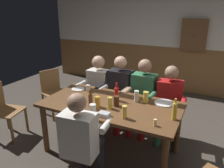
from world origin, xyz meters
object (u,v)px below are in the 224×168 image
at_px(person_0, 97,86).
at_px(plate_0, 78,89).
at_px(person_1, 118,89).
at_px(wall_dart_cabinet, 194,35).
at_px(condiment_caddy, 104,114).
at_px(chair_empty_near_right, 54,91).
at_px(pint_glass_6, 93,108).
at_px(pint_glass_1, 110,103).
at_px(bottle_0, 175,111).
at_px(person_3, 169,100).
at_px(pint_glass_0, 88,88).
at_px(table_candle, 155,123).
at_px(plate_1, 164,103).
at_px(dining_table, 111,110).
at_px(chair_empty_far_end, 3,109).
at_px(pint_glass_3, 136,96).
at_px(pint_glass_5, 97,102).
at_px(pint_glass_7, 125,112).
at_px(person_2, 142,94).
at_px(pint_glass_2, 116,101).
at_px(pint_glass_4, 146,97).
at_px(person_4, 82,136).
at_px(bottle_2, 91,101).
at_px(bottle_1, 116,93).

xyz_separation_m(person_0, plate_0, (-0.07, -0.48, 0.10)).
xyz_separation_m(person_1, wall_dart_cabinet, (0.88, 2.18, 0.73)).
bearing_deg(condiment_caddy, chair_empty_near_right, 148.73).
bearing_deg(pint_glass_6, plate_0, 136.51).
bearing_deg(pint_glass_1, bottle_0, 4.70).
xyz_separation_m(person_3, pint_glass_0, (-1.16, -0.47, 0.17)).
xyz_separation_m(chair_empty_near_right, table_candle, (2.27, -0.95, 0.34)).
height_order(chair_empty_near_right, plate_1, chair_empty_near_right).
relative_size(plate_1, wall_dart_cabinet, 0.38).
distance_m(dining_table, chair_empty_far_end, 1.81).
xyz_separation_m(person_3, chair_empty_far_end, (-2.40, -1.09, -0.19)).
relative_size(person_1, condiment_caddy, 9.00).
relative_size(pint_glass_3, pint_glass_5, 1.11).
distance_m(bottle_0, pint_glass_7, 0.58).
bearing_deg(person_0, bottle_0, 153.06).
xyz_separation_m(person_2, pint_glass_2, (-0.11, -0.77, 0.15)).
xyz_separation_m(pint_glass_0, pint_glass_5, (0.40, -0.42, 0.02)).
height_order(chair_empty_far_end, wall_dart_cabinet, wall_dart_cabinet).
height_order(chair_empty_far_end, pint_glass_3, pint_glass_3).
xyz_separation_m(person_3, pint_glass_3, (-0.36, -0.50, 0.19)).
relative_size(bottle_0, pint_glass_4, 1.70).
bearing_deg(wall_dart_cabinet, chair_empty_far_end, -126.49).
xyz_separation_m(person_3, person_4, (-0.65, -1.43, 0.00)).
bearing_deg(person_2, pint_glass_5, 73.31).
distance_m(person_1, bottle_0, 1.37).
bearing_deg(pint_glass_4, chair_empty_far_end, -164.07).
bearing_deg(person_0, dining_table, 132.63).
bearing_deg(pint_glass_6, person_4, -78.88).
bearing_deg(person_2, condiment_caddy, 87.09).
xyz_separation_m(person_2, pint_glass_7, (0.12, -1.04, 0.16)).
distance_m(person_1, person_2, 0.42).
xyz_separation_m(table_candle, bottle_2, (-0.89, 0.08, 0.06)).
relative_size(chair_empty_near_right, pint_glass_3, 5.51).
bearing_deg(person_2, bottle_0, 132.16).
bearing_deg(person_1, chair_empty_far_end, 37.60).
distance_m(person_3, condiment_caddy, 1.23).
distance_m(pint_glass_1, pint_glass_4, 0.53).
distance_m(person_3, person_4, 1.57).
height_order(person_0, plate_1, person_0).
bearing_deg(pint_glass_5, plate_1, 32.27).
bearing_deg(table_candle, person_4, -151.42).
bearing_deg(bottle_0, condiment_caddy, -159.37).
height_order(pint_glass_4, wall_dart_cabinet, wall_dart_cabinet).
xyz_separation_m(pint_glass_4, wall_dart_cabinet, (0.25, 2.66, 0.58)).
xyz_separation_m(dining_table, bottle_0, (0.87, -0.08, 0.21)).
xyz_separation_m(bottle_1, pint_glass_3, (0.27, 0.09, -0.02)).
bearing_deg(condiment_caddy, pint_glass_4, 62.49).
distance_m(person_1, person_3, 0.86).
distance_m(person_4, pint_glass_3, 0.99).
relative_size(person_1, person_4, 1.05).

